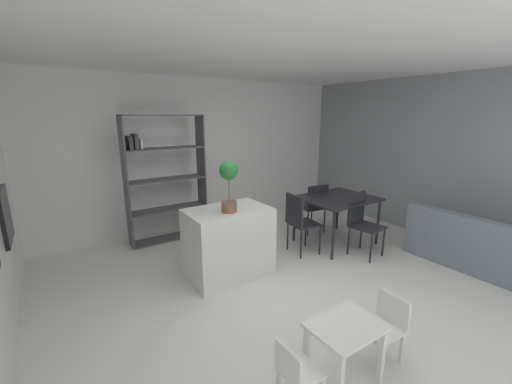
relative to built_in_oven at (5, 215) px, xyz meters
The scene contains 16 objects.
ground_plane 3.20m from the built_in_oven, 29.32° to the right, with size 9.20×9.20×0.00m, color silver.
ceiling_slab 3.47m from the built_in_oven, 29.32° to the right, with size 6.69×5.80×0.06m.
back_partition 2.99m from the built_in_oven, 27.91° to the left, with size 6.69×0.06×2.74m, color white.
right_partition_gray 6.14m from the built_in_oven, 13.95° to the right, with size 0.06×5.80×2.74m, color gray.
built_in_oven is the anchor object (origin of this frame).
kitchen_island 2.47m from the built_in_oven, 16.68° to the right, with size 1.06×0.70×0.91m, color white.
potted_plant_on_island 2.41m from the built_in_oven, 19.46° to the right, with size 0.23×0.23×0.64m.
open_bookshelf 2.23m from the built_in_oven, 26.16° to the left, with size 1.29×0.35×2.09m.
child_table 3.57m from the built_in_oven, 51.41° to the right, with size 0.56×0.43×0.52m.
child_chair_right 3.92m from the built_in_oven, 45.54° to the right, with size 0.34×0.34×0.58m.
child_chair_left 3.31m from the built_in_oven, 58.29° to the right, with size 0.27×0.27×0.57m.
dining_table 4.37m from the built_in_oven, ahead, with size 1.17×0.99×0.78m.
dining_chair_near 4.49m from the built_in_oven, 16.06° to the right, with size 0.46×0.48×0.95m.
dining_chair_far 4.32m from the built_in_oven, ahead, with size 0.47×0.50×0.90m.
dining_chair_island_side 3.60m from the built_in_oven, 11.47° to the right, with size 0.45×0.48×0.94m.
sofa 5.96m from the built_in_oven, 26.01° to the right, with size 0.85×2.05×0.77m.
Camera 1 is at (-2.18, -2.64, 2.10)m, focal length 22.14 mm.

